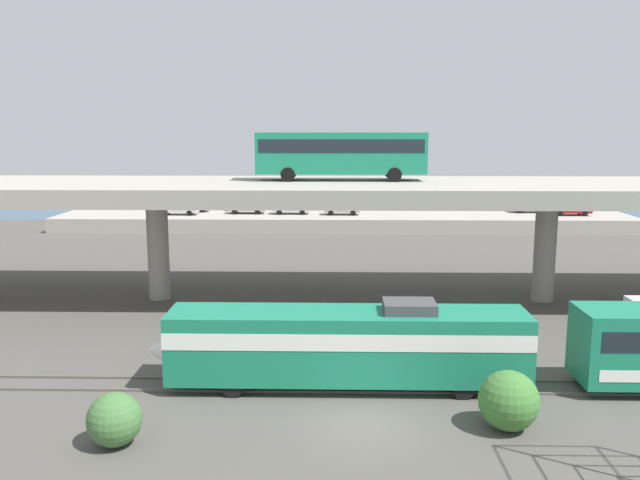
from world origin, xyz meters
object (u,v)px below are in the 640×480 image
(train_locomotive, at_px, (330,342))
(parked_car_1, at_px, (247,207))
(parked_car_4, at_px, (193,205))
(parked_car_7, at_px, (570,209))
(parked_car_5, at_px, (342,208))
(parked_car_2, at_px, (292,208))
(parked_car_0, at_px, (178,208))
(parked_car_6, at_px, (530,206))
(transit_bus_on_overpass, at_px, (341,151))
(parked_car_3, at_px, (247,204))

(train_locomotive, relative_size, parked_car_1, 4.00)
(parked_car_4, xyz_separation_m, parked_car_7, (45.91, -2.40, 0.00))
(train_locomotive, distance_m, parked_car_5, 49.22)
(parked_car_1, xyz_separation_m, parked_car_2, (5.52, -0.29, 0.00))
(parked_car_0, bearing_deg, parked_car_5, 1.41)
(parked_car_1, xyz_separation_m, parked_car_5, (11.68, -0.93, -0.00))
(parked_car_5, xyz_separation_m, parked_car_7, (27.31, 0.18, 0.00))
(parked_car_1, xyz_separation_m, parked_car_6, (34.99, 1.72, 0.00))
(parked_car_2, bearing_deg, parked_car_1, -2.97)
(parked_car_6, bearing_deg, transit_bus_on_overpass, -124.85)
(transit_bus_on_overpass, distance_m, parked_car_7, 42.96)
(train_locomotive, distance_m, parked_car_6, 57.34)
(parked_car_6, bearing_deg, parked_car_5, -173.51)
(parked_car_4, height_order, parked_car_5, same)
(parked_car_5, bearing_deg, parked_car_0, 1.41)
(train_locomotive, height_order, parked_car_5, train_locomotive)
(parked_car_0, relative_size, parked_car_7, 1.00)
(transit_bus_on_overpass, relative_size, parked_car_4, 2.87)
(train_locomotive, distance_m, parked_car_3, 54.14)
(train_locomotive, distance_m, parked_car_0, 52.14)
(transit_bus_on_overpass, bearing_deg, parked_car_6, -124.85)
(parked_car_1, relative_size, parked_car_4, 1.06)
(parked_car_4, bearing_deg, parked_car_6, -179.90)
(transit_bus_on_overpass, bearing_deg, train_locomotive, 87.91)
(train_locomotive, relative_size, parked_car_2, 3.97)
(transit_bus_on_overpass, relative_size, parked_car_1, 2.69)
(parked_car_0, xyz_separation_m, parked_car_6, (43.06, 3.14, 0.00))
(train_locomotive, distance_m, parked_car_7, 57.00)
(parked_car_1, bearing_deg, train_locomotive, -78.15)
(parked_car_2, bearing_deg, parked_car_4, -8.83)
(transit_bus_on_overpass, relative_size, parked_car_0, 2.57)
(parked_car_0, height_order, parked_car_2, same)
(train_locomotive, distance_m, transit_bus_on_overpass, 19.46)
(train_locomotive, xyz_separation_m, parked_car_2, (-5.00, 49.84, 0.26))
(train_locomotive, xyz_separation_m, parked_car_5, (1.16, 49.20, 0.26))
(parked_car_0, xyz_separation_m, parked_car_3, (7.71, 4.32, 0.00))
(parked_car_3, distance_m, parked_car_5, 12.62)
(parked_car_4, bearing_deg, parked_car_7, 177.01)
(parked_car_2, xyz_separation_m, parked_car_7, (33.47, -0.47, 0.00))
(parked_car_1, relative_size, parked_car_6, 0.97)
(parked_car_7, bearing_deg, parked_car_3, 174.69)
(parked_car_2, height_order, parked_car_3, same)
(parked_car_1, relative_size, parked_car_2, 0.99)
(parked_car_0, relative_size, parked_car_4, 1.11)
(train_locomotive, relative_size, transit_bus_on_overpass, 1.49)
(parked_car_5, bearing_deg, parked_car_3, -17.67)
(parked_car_0, xyz_separation_m, parked_car_4, (1.14, 3.06, -0.00))
(parked_car_5, height_order, parked_car_7, same)
(parked_car_0, height_order, parked_car_1, same)
(parked_car_2, distance_m, parked_car_5, 6.19)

